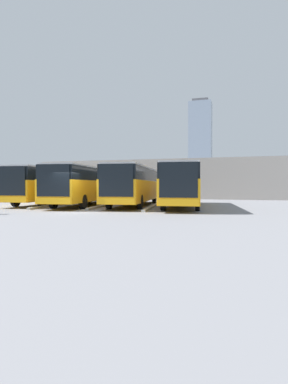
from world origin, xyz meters
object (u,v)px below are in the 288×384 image
bus_0 (182,184)px  bus_1 (135,184)px  bus_3 (51,184)px  bus_2 (87,184)px

bus_0 → bus_1: bearing=-11.3°
bus_1 → bus_3: size_ratio=1.00×
bus_2 → bus_0: bearing=176.6°
bus_3 → bus_2: bearing=160.8°
bus_0 → bus_2: 8.00m
bus_1 → bus_3: 7.99m
bus_1 → bus_2: (4.00, 0.77, 0.00)m
bus_1 → bus_2: 4.07m
bus_1 → bus_2: same height
bus_1 → bus_3: bearing=-7.5°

